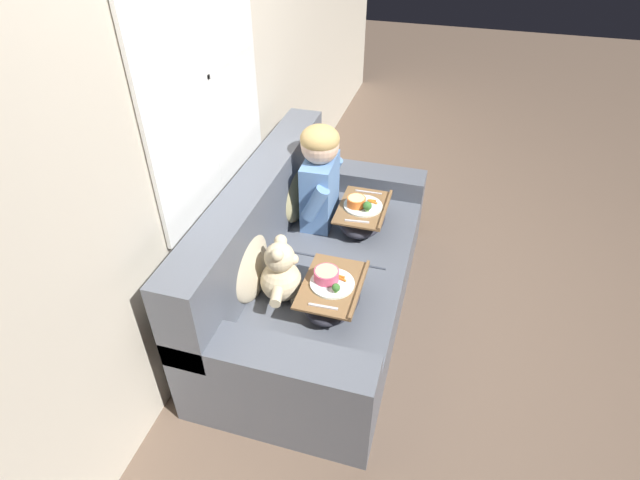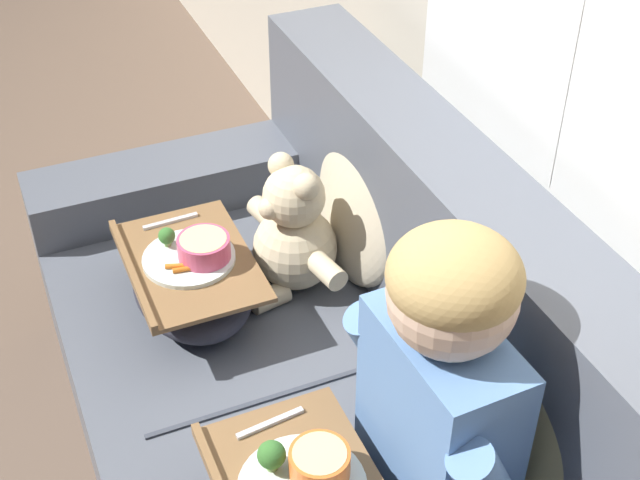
{
  "view_description": "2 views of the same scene",
  "coord_description": "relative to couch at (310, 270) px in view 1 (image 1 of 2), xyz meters",
  "views": [
    {
      "loc": [
        -2.15,
        -0.61,
        2.3
      ],
      "look_at": [
        -0.11,
        -0.02,
        0.65
      ],
      "focal_mm": 28.0,
      "sensor_mm": 36.0,
      "label": 1
    },
    {
      "loc": [
        1.31,
        -0.53,
        1.94
      ],
      "look_at": [
        -0.09,
        0.07,
        0.77
      ],
      "focal_mm": 50.0,
      "sensor_mm": 36.0,
      "label": 2
    }
  ],
  "objects": [
    {
      "name": "ground_plane",
      "position": [
        0.0,
        -0.07,
        -0.32
      ],
      "size": [
        14.0,
        14.0,
        0.0
      ],
      "primitive_type": "plane",
      "color": "brown"
    },
    {
      "name": "wall_back_with_window",
      "position": [
        0.0,
        0.55,
        0.99
      ],
      "size": [
        8.0,
        0.08,
        2.6
      ],
      "color": "beige",
      "rests_on": "ground_plane"
    },
    {
      "name": "couch",
      "position": [
        0.0,
        0.0,
        0.0
      ],
      "size": [
        1.89,
        0.98,
        0.91
      ],
      "color": "#565B66",
      "rests_on": "ground_plane"
    },
    {
      "name": "throw_pillow_behind_child",
      "position": [
        0.36,
        0.23,
        0.31
      ],
      "size": [
        0.42,
        0.2,
        0.43
      ],
      "color": "tan",
      "rests_on": "couch"
    },
    {
      "name": "throw_pillow_behind_teddy",
      "position": [
        -0.36,
        0.23,
        0.31
      ],
      "size": [
        0.44,
        0.21,
        0.45
      ],
      "color": "#C1B293",
      "rests_on": "couch"
    },
    {
      "name": "child_figure",
      "position": [
        0.36,
        0.04,
        0.47
      ],
      "size": [
        0.46,
        0.23,
        0.65
      ],
      "color": "#5B84BC",
      "rests_on": "couch"
    },
    {
      "name": "teddy_bear",
      "position": [
        -0.36,
        0.04,
        0.27
      ],
      "size": [
        0.39,
        0.28,
        0.36
      ],
      "color": "beige",
      "rests_on": "couch"
    },
    {
      "name": "lap_tray_child",
      "position": [
        0.36,
        -0.23,
        0.2
      ],
      "size": [
        0.43,
        0.29,
        0.23
      ],
      "color": "#2D2D38",
      "rests_on": "child_figure"
    },
    {
      "name": "lap_tray_teddy",
      "position": [
        -0.36,
        -0.23,
        0.2
      ],
      "size": [
        0.43,
        0.3,
        0.22
      ],
      "color": "#2D2D38",
      "rests_on": "teddy_bear"
    }
  ]
}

